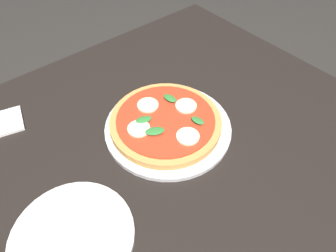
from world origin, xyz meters
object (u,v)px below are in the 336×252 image
dining_table (152,184)px  plate_white (72,237)px  pizza (166,121)px  serving_tray (168,127)px

dining_table → plate_white: bearing=-167.9°
dining_table → pizza: pizza is taller
dining_table → pizza: 0.17m
pizza → plate_white: size_ratio=1.18×
serving_tray → plate_white: bearing=-162.4°
serving_tray → dining_table: bearing=-151.2°
dining_table → plate_white: (-0.22, -0.05, 0.10)m
pizza → serving_tray: bearing=-69.9°
pizza → plate_white: (-0.32, -0.11, -0.02)m
serving_tray → pizza: size_ratio=1.14×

